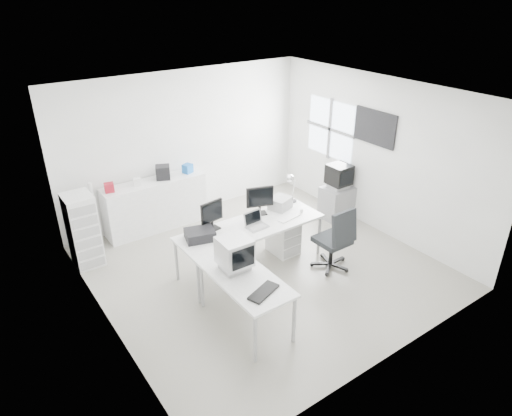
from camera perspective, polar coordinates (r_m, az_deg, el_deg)
floor at (r=7.51m, az=0.89°, el=-7.39°), size 5.00×5.00×0.01m
ceiling at (r=6.38m, az=1.07°, el=13.92°), size 5.00×5.00×0.01m
back_wall at (r=8.83m, az=-8.73°, el=7.81°), size 5.00×0.02×2.80m
left_wall at (r=5.87m, az=-19.19°, el=-3.55°), size 0.02×5.00×2.80m
right_wall at (r=8.45m, az=14.89°, el=6.33°), size 0.02×5.00×2.80m
window at (r=9.14m, az=9.25°, el=9.73°), size 0.02×1.20×1.10m
wall_picture at (r=8.33m, az=14.63°, el=9.73°), size 0.04×0.90×0.60m
main_desk at (r=7.34m, az=-0.62°, el=-4.80°), size 2.40×0.80×0.75m
side_desk at (r=6.20m, az=-1.31°, el=-11.51°), size 0.70×1.40×0.75m
drawer_pedestal at (r=7.78m, az=3.42°, el=-3.55°), size 0.40×0.50×0.60m
inkjet_printer at (r=6.81m, az=-7.02°, el=-3.33°), size 0.50×0.43×0.15m
lcd_monitor_small at (r=6.97m, az=-5.54°, el=-0.90°), size 0.42×0.28×0.49m
lcd_monitor_large at (r=7.41m, az=0.48°, el=0.87°), size 0.49×0.32×0.47m
laptop at (r=7.06m, az=0.15°, el=-1.69°), size 0.33×0.34×0.21m
white_keyboard at (r=7.39m, az=4.17°, el=-1.22°), size 0.44×0.20×0.02m
white_mouse at (r=7.59m, az=5.70°, el=-0.32°), size 0.06×0.06×0.06m
laser_printer at (r=7.66m, az=3.04°, el=0.62°), size 0.42×0.39×0.20m
desk_lamp at (r=7.86m, az=4.72°, el=2.46°), size 0.21×0.21×0.50m
crt_monitor at (r=6.04m, az=-2.70°, el=-5.96°), size 0.37×0.37×0.41m
black_keyboard at (r=5.70m, az=0.94°, el=-10.46°), size 0.49×0.32×0.03m
office_chair at (r=7.34m, az=9.53°, el=-3.63°), size 0.64×0.64×1.10m
tv_cabinet at (r=9.04m, az=10.06°, el=0.72°), size 0.58×0.47×0.63m
crt_tv at (r=8.82m, az=10.33°, el=3.88°), size 0.50×0.48×0.45m
sideboard at (r=8.64m, az=-12.41°, el=0.41°), size 1.90×0.47×0.95m
clutter_box_a at (r=8.18m, az=-17.88°, el=2.44°), size 0.18×0.17×0.16m
clutter_box_b at (r=8.33m, az=-14.64°, el=3.19°), size 0.15×0.14×0.13m
clutter_box_c at (r=8.47m, az=-11.57°, el=4.39°), size 0.32×0.31×0.25m
clutter_box_d at (r=8.68m, az=-8.55°, el=4.90°), size 0.21×0.20×0.17m
clutter_bottle at (r=8.14m, az=-19.98°, el=2.21°), size 0.07×0.07×0.22m
filing_cabinet at (r=7.81m, az=-20.81°, el=-2.61°), size 0.43×0.51×1.23m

